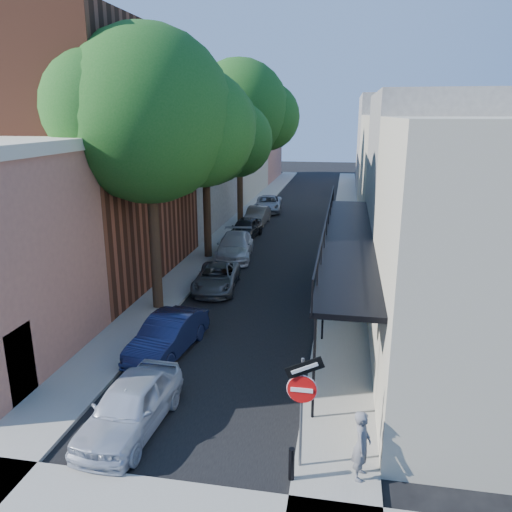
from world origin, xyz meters
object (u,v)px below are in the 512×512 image
at_px(bollard, 291,464).
at_px(parked_car_c, 217,278).
at_px(parked_car_d, 235,246).
at_px(parked_car_g, 268,204).
at_px(oak_mid, 213,133).
at_px(sign_post, 302,394).
at_px(parked_car_a, 131,406).
at_px(parked_car_e, 246,228).
at_px(pedestrian, 362,445).
at_px(oak_near, 161,119).
at_px(parked_car_b, 168,335).
at_px(oak_far, 246,111).
at_px(parked_car_f, 257,216).

bearing_deg(bollard, parked_car_c, 111.85).
relative_size(parked_car_d, parked_car_g, 1.01).
height_order(oak_mid, parked_car_d, oak_mid).
xyz_separation_m(sign_post, parked_car_a, (-4.56, 0.82, -1.34)).
relative_size(parked_car_d, parked_car_e, 1.19).
xyz_separation_m(parked_car_g, pedestrian, (7.13, -32.01, 0.29)).
distance_m(oak_near, parked_car_b, 8.41).
distance_m(oak_far, pedestrian, 28.51).
relative_size(bollard, parked_car_e, 0.20).
bearing_deg(oak_far, oak_near, -90.04).
relative_size(parked_car_c, parked_car_g, 0.87).
xyz_separation_m(oak_mid, parked_car_a, (2.02, -16.44, -6.36)).
bearing_deg(parked_car_e, parked_car_d, -81.64).
relative_size(parked_car_b, pedestrian, 2.43).
height_order(sign_post, parked_car_c, sign_post).
bearing_deg(sign_post, parked_car_a, 169.84).
bearing_deg(oak_near, pedestrian, -49.96).
xyz_separation_m(oak_near, pedestrian, (7.90, -9.39, -6.92)).
bearing_deg(pedestrian, parked_car_c, 37.26).
distance_m(sign_post, parked_car_e, 22.88).
bearing_deg(sign_post, parked_car_f, 102.27).
xyz_separation_m(oak_far, parked_car_e, (0.75, -4.19, -7.57)).
height_order(parked_car_a, pedestrian, pedestrian).
bearing_deg(parked_car_f, sign_post, -76.46).
relative_size(parked_car_e, parked_car_f, 0.99).
distance_m(parked_car_a, parked_car_g, 31.11).
distance_m(parked_car_b, pedestrian, 8.38).
bearing_deg(sign_post, bollard, -108.56).
bearing_deg(parked_car_a, oak_mid, 99.94).
bearing_deg(parked_car_b, parked_car_c, 97.69).
xyz_separation_m(oak_mid, parked_car_e, (0.82, 4.85, -6.36)).
bearing_deg(parked_car_a, sign_post, -7.22).
xyz_separation_m(parked_car_b, parked_car_g, (-0.64, 26.71, -0.01)).
distance_m(oak_near, oak_mid, 8.01).
xyz_separation_m(bollard, oak_far, (-6.35, 26.77, 7.74)).
relative_size(parked_car_a, parked_car_d, 0.85).
bearing_deg(oak_mid, parked_car_b, -83.08).
distance_m(oak_far, parked_car_c, 16.38).
bearing_deg(parked_car_g, oak_far, -102.70).
distance_m(parked_car_b, parked_car_g, 26.71).
bearing_deg(parked_car_b, parked_car_g, 99.05).
height_order(bollard, parked_car_b, parked_car_b).
relative_size(sign_post, parked_car_c, 0.72).
distance_m(parked_car_a, parked_car_c, 11.09).
xyz_separation_m(sign_post, parked_car_g, (-5.76, 31.90, -1.37)).
xyz_separation_m(parked_car_a, parked_car_e, (-1.20, 21.29, -0.01)).
bearing_deg(parked_car_a, parked_car_f, 95.62).
height_order(sign_post, pedestrian, sign_post).
bearing_deg(oak_near, parked_car_d, 82.35).
bearing_deg(pedestrian, oak_near, 48.91).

